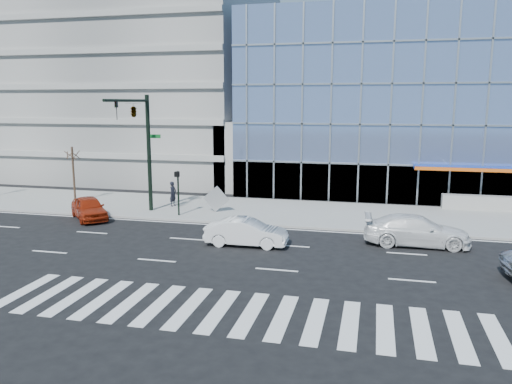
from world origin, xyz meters
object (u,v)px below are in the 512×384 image
ped_signal_post (178,186)px  white_suv (417,230)px  traffic_signal (138,125)px  pedestrian (173,194)px  tilted_panel (216,199)px  red_sedan (89,208)px  white_sedan (246,232)px  street_tree_near (72,154)px

ped_signal_post → white_suv: bearing=-11.8°
traffic_signal → pedestrian: size_ratio=4.43×
ped_signal_post → tilted_panel: size_ratio=2.31×
white_suv → red_sedan: white_suv is taller
pedestrian → white_suv: bearing=-97.5°
pedestrian → white_sedan: bearing=-124.6°
street_tree_near → pedestrian: bearing=1.5°
tilted_panel → pedestrian: bearing=148.8°
red_sedan → tilted_panel: bearing=-19.7°
ped_signal_post → white_suv: 15.46m
white_suv → pedestrian: (-16.61, 5.90, 0.24)m
traffic_signal → pedestrian: 6.07m
ped_signal_post → street_tree_near: bearing=164.9°
ped_signal_post → traffic_signal: bearing=-171.5°
street_tree_near → pedestrian: (7.96, 0.20, -2.73)m
traffic_signal → red_sedan: bearing=-154.9°
white_suv → tilted_panel: 13.77m
white_sedan → ped_signal_post: bearing=46.8°
white_suv → pedestrian: pedestrian is taller
white_sedan → pedestrian: bearing=41.4°
red_sedan → tilted_panel: tilted_panel is taller
white_suv → pedestrian: bearing=68.5°
white_sedan → pedestrian: (-7.65, 8.12, 0.32)m
tilted_panel → red_sedan: bearing=-169.9°
ped_signal_post → red_sedan: 6.04m
ped_signal_post → pedestrian: 3.34m
traffic_signal → ped_signal_post: traffic_signal is taller
street_tree_near → traffic_signal: bearing=-22.7°
street_tree_near → white_suv: 25.40m
white_sedan → street_tree_near: bearing=61.2°
tilted_panel → ped_signal_post: bearing=-157.0°
street_tree_near → white_suv: size_ratio=0.76×
street_tree_near → pedestrian: 8.42m
white_suv → street_tree_near: bearing=75.0°
white_sedan → pedestrian: 11.17m
ped_signal_post → tilted_panel: ped_signal_post is taller
ped_signal_post → white_sedan: (6.11, -5.36, -1.41)m
street_tree_near → white_sedan: size_ratio=0.95×
street_tree_near → red_sedan: bearing=-48.2°
tilted_panel → white_suv: bearing=-34.0°
red_sedan → pedestrian: bearing=5.0°
red_sedan → white_suv: bearing=-47.3°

